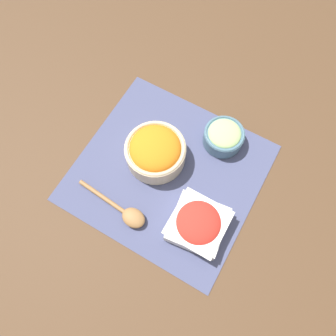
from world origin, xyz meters
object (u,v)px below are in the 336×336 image
carrot_bowl (155,151)px  tomato_bowl (198,224)px  cucumber_bowl (224,136)px  wooden_spoon (127,214)px

carrot_bowl → tomato_bowl: carrot_bowl is taller
carrot_bowl → tomato_bowl: bearing=-30.9°
carrot_bowl → cucumber_bowl: 0.20m
cucumber_bowl → carrot_bowl: bearing=-134.9°
tomato_bowl → wooden_spoon: 0.19m
cucumber_bowl → wooden_spoon: size_ratio=0.53×
cucumber_bowl → wooden_spoon: bearing=-110.7°
tomato_bowl → cucumber_bowl: size_ratio=1.32×
carrot_bowl → tomato_bowl: (0.19, -0.12, -0.01)m
tomato_bowl → wooden_spoon: (-0.18, -0.06, -0.02)m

